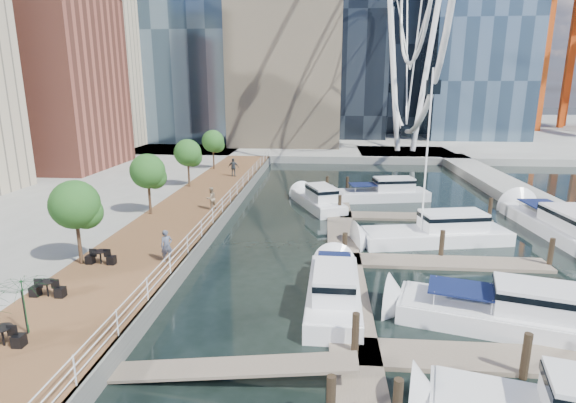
% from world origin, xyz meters
% --- Properties ---
extents(ground, '(520.00, 520.00, 0.00)m').
position_xyz_m(ground, '(0.00, 0.00, 0.00)').
color(ground, black).
rests_on(ground, ground).
extents(boardwalk, '(6.00, 60.00, 1.00)m').
position_xyz_m(boardwalk, '(-9.00, 15.00, 0.50)').
color(boardwalk, brown).
rests_on(boardwalk, ground).
extents(seawall, '(0.25, 60.00, 1.00)m').
position_xyz_m(seawall, '(-6.00, 15.00, 0.50)').
color(seawall, '#595954').
rests_on(seawall, ground).
extents(land_far, '(200.00, 114.00, 1.00)m').
position_xyz_m(land_far, '(0.00, 102.00, 0.50)').
color(land_far, gray).
rests_on(land_far, ground).
extents(breakwater, '(4.00, 60.00, 1.00)m').
position_xyz_m(breakwater, '(20.00, 20.00, 0.50)').
color(breakwater, gray).
rests_on(breakwater, ground).
extents(pier, '(14.00, 12.00, 1.00)m').
position_xyz_m(pier, '(14.00, 52.00, 0.50)').
color(pier, gray).
rests_on(pier, ground).
extents(railing, '(0.10, 60.00, 1.05)m').
position_xyz_m(railing, '(-6.10, 15.00, 1.52)').
color(railing, white).
rests_on(railing, boardwalk).
extents(floating_docks, '(16.00, 34.00, 2.60)m').
position_xyz_m(floating_docks, '(7.97, 9.98, 0.49)').
color(floating_docks, '#6D6051').
rests_on(floating_docks, ground).
extents(street_trees, '(2.60, 42.60, 4.60)m').
position_xyz_m(street_trees, '(-11.40, 14.00, 4.29)').
color(street_trees, '#3F2B1C').
rests_on(street_trees, ground).
extents(cafe_tables, '(2.50, 13.70, 0.74)m').
position_xyz_m(cafe_tables, '(-10.40, -2.00, 1.37)').
color(cafe_tables, black).
rests_on(cafe_tables, ground).
extents(yacht_foreground, '(11.06, 5.69, 2.15)m').
position_xyz_m(yacht_foreground, '(10.00, 0.58, 0.00)').
color(yacht_foreground, silver).
rests_on(yacht_foreground, ground).
extents(pedestrian_near, '(0.78, 0.71, 1.78)m').
position_xyz_m(pedestrian_near, '(-6.84, 4.67, 1.89)').
color(pedestrian_near, '#494F62').
rests_on(pedestrian_near, boardwalk).
extents(pedestrian_mid, '(1.07, 1.10, 1.78)m').
position_xyz_m(pedestrian_mid, '(-7.13, 15.69, 1.89)').
color(pedestrian_mid, gray).
rests_on(pedestrian_mid, boardwalk).
extents(pedestrian_far, '(1.18, 0.53, 1.98)m').
position_xyz_m(pedestrian_far, '(-8.12, 29.55, 1.99)').
color(pedestrian_far, '#2E3439').
rests_on(pedestrian_far, boardwalk).
extents(moored_yachts, '(22.65, 34.46, 11.50)m').
position_xyz_m(moored_yachts, '(9.52, 11.93, 0.00)').
color(moored_yachts, white).
rests_on(moored_yachts, ground).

